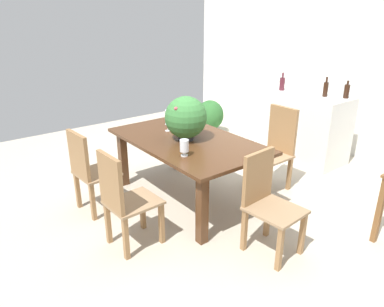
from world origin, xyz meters
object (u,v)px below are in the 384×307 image
(wine_bottle_clear, at_px, (326,89))
(potted_plant_floor, at_px, (210,116))
(chair_foot_end, at_px, (266,199))
(kitchen_counter, at_px, (297,124))
(chair_near_right, at_px, (123,198))
(wine_bottle_tall, at_px, (282,84))
(chair_near_left, at_px, (88,168))
(wine_bottle_dark, at_px, (347,91))
(chair_far_right, at_px, (276,146))
(crystal_vase_right, at_px, (170,116))
(dining_table, at_px, (188,148))
(crystal_vase_left, at_px, (172,114))
(wine_glass, at_px, (168,122))
(flower_centerpiece, at_px, (186,118))
(crystal_vase_center_near, at_px, (184,146))

(wine_bottle_clear, relative_size, potted_plant_floor, 0.44)
(chair_foot_end, bearing_deg, kitchen_counter, 26.78)
(chair_near_right, bearing_deg, wine_bottle_clear, -89.96)
(wine_bottle_tall, bearing_deg, chair_near_right, -75.51)
(chair_near_left, bearing_deg, wine_bottle_tall, -94.40)
(chair_near_left, distance_m, chair_near_right, 0.82)
(wine_bottle_dark, xyz_separation_m, potted_plant_floor, (-2.22, -0.54, -0.76))
(chair_far_right, bearing_deg, wine_bottle_clear, 95.96)
(kitchen_counter, relative_size, potted_plant_floor, 2.40)
(chair_foot_end, distance_m, potted_plant_floor, 3.46)
(crystal_vase_right, relative_size, wine_bottle_dark, 0.85)
(chair_near_left, relative_size, wine_bottle_tall, 3.63)
(dining_table, height_order, crystal_vase_left, crystal_vase_left)
(dining_table, relative_size, crystal_vase_right, 9.06)
(wine_glass, bearing_deg, flower_centerpiece, -1.65)
(chair_near_right, relative_size, kitchen_counter, 0.66)
(chair_near_right, relative_size, wine_glass, 6.03)
(chair_near_left, xyz_separation_m, crystal_vase_right, (-0.14, 1.16, 0.35))
(chair_near_right, xyz_separation_m, wine_bottle_clear, (-0.16, 3.24, 0.57))
(kitchen_counter, height_order, wine_bottle_tall, wine_bottle_tall)
(chair_near_right, relative_size, crystal_vase_right, 4.80)
(wine_bottle_tall, bearing_deg, crystal_vase_right, -94.88)
(wine_bottle_dark, bearing_deg, wine_bottle_clear, -149.00)
(flower_centerpiece, bearing_deg, wine_bottle_dark, 78.10)
(flower_centerpiece, relative_size, crystal_vase_center_near, 2.88)
(kitchen_counter, bearing_deg, chair_near_left, -95.20)
(wine_bottle_dark, bearing_deg, chair_near_right, -91.30)
(wine_glass, xyz_separation_m, kitchen_counter, (0.27, 2.18, -0.37))
(crystal_vase_right, relative_size, wine_bottle_tall, 0.78)
(crystal_vase_right, xyz_separation_m, wine_glass, (0.16, -0.14, -0.01))
(crystal_vase_center_near, bearing_deg, crystal_vase_left, 151.06)
(crystal_vase_left, relative_size, crystal_vase_right, 0.88)
(crystal_vase_center_near, bearing_deg, crystal_vase_right, 153.94)
(chair_near_left, bearing_deg, wine_glass, -95.14)
(crystal_vase_left, bearing_deg, wine_glass, -43.48)
(chair_near_left, xyz_separation_m, wine_glass, (0.02, 1.02, 0.34))
(wine_bottle_dark, height_order, wine_bottle_tall, wine_bottle_tall)
(wine_bottle_tall, height_order, wine_bottle_clear, wine_bottle_clear)
(dining_table, height_order, wine_glass, wine_glass)
(chair_near_right, bearing_deg, flower_centerpiece, -70.38)
(crystal_vase_right, relative_size, kitchen_counter, 0.14)
(flower_centerpiece, xyz_separation_m, crystal_vase_center_near, (0.39, -0.31, -0.15))
(wine_bottle_dark, xyz_separation_m, wine_bottle_tall, (-0.88, -0.28, 0.00))
(crystal_vase_center_near, xyz_separation_m, wine_glass, (-0.77, 0.32, 0.01))
(crystal_vase_right, height_order, wine_bottle_dark, wine_bottle_dark)
(crystal_vase_right, bearing_deg, crystal_vase_center_near, -26.06)
(wine_bottle_tall, xyz_separation_m, wine_bottle_clear, (0.64, 0.14, 0.01))
(flower_centerpiece, bearing_deg, crystal_vase_center_near, -38.14)
(crystal_vase_center_near, height_order, wine_bottle_dark, wine_bottle_dark)
(dining_table, xyz_separation_m, chair_near_left, (-0.41, -1.03, -0.12))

